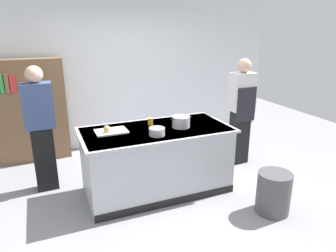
{
  "coord_description": "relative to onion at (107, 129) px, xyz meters",
  "views": [
    {
      "loc": [
        -1.36,
        -3.63,
        2.2
      ],
      "look_at": [
        0.25,
        0.2,
        0.85
      ],
      "focal_mm": 33.25,
      "sensor_mm": 36.0,
      "label": 1
    }
  ],
  "objects": [
    {
      "name": "counter_island",
      "position": [
        0.64,
        -0.08,
        -0.5
      ],
      "size": [
        1.98,
        0.98,
        0.9
      ],
      "color": "#B7BABF",
      "rests_on": "ground_plane"
    },
    {
      "name": "bookshelf",
      "position": [
        -0.88,
        1.72,
        -0.11
      ],
      "size": [
        1.1,
        0.31,
        1.7
      ],
      "color": "brown",
      "rests_on": "ground_plane"
    },
    {
      "name": "person_chef",
      "position": [
        2.23,
        0.28,
        -0.05
      ],
      "size": [
        0.38,
        0.25,
        1.72
      ],
      "rotation": [
        0.0,
        0.0,
        1.39
      ],
      "color": "black",
      "rests_on": "ground_plane"
    },
    {
      "name": "onion",
      "position": [
        0.0,
        0.0,
        0.0
      ],
      "size": [
        0.09,
        0.09,
        0.09
      ],
      "primitive_type": "sphere",
      "color": "tan",
      "rests_on": "cutting_board"
    },
    {
      "name": "cutting_board",
      "position": [
        0.06,
        0.03,
        -0.05
      ],
      "size": [
        0.4,
        0.28,
        0.02
      ],
      "primitive_type": "cube",
      "color": "silver",
      "rests_on": "counter_island"
    },
    {
      "name": "trash_bin",
      "position": [
        1.76,
        -1.12,
        -0.7
      ],
      "size": [
        0.41,
        0.41,
        0.52
      ],
      "primitive_type": "cylinder",
      "color": "#4C4C51",
      "rests_on": "ground_plane"
    },
    {
      "name": "ground_plane",
      "position": [
        0.64,
        -0.07,
        -0.96
      ],
      "size": [
        10.0,
        10.0,
        0.0
      ],
      "primitive_type": "plane",
      "color": "gray"
    },
    {
      "name": "mixing_bowl",
      "position": [
        0.56,
        -0.31,
        -0.01
      ],
      "size": [
        0.2,
        0.2,
        0.1
      ],
      "primitive_type": "cylinder",
      "color": "#B7BABF",
      "rests_on": "counter_island"
    },
    {
      "name": "stock_pot",
      "position": [
        0.97,
        -0.13,
        0.01
      ],
      "size": [
        0.3,
        0.24,
        0.15
      ],
      "color": "#B7BABF",
      "rests_on": "counter_island"
    },
    {
      "name": "back_wall",
      "position": [
        0.64,
        2.03,
        0.54
      ],
      "size": [
        6.4,
        0.12,
        3.0
      ],
      "primitive_type": "cube",
      "color": "silver",
      "rests_on": "ground_plane"
    },
    {
      "name": "person_guest",
      "position": [
        -0.76,
        0.58,
        -0.05
      ],
      "size": [
        0.38,
        0.24,
        1.72
      ],
      "rotation": [
        0.0,
        0.0,
        -1.57
      ],
      "color": "black",
      "rests_on": "ground_plane"
    },
    {
      "name": "juice_cup",
      "position": [
        0.62,
        0.11,
        -0.01
      ],
      "size": [
        0.07,
        0.07,
        0.1
      ],
      "primitive_type": "cylinder",
      "color": "yellow",
      "rests_on": "counter_island"
    }
  ]
}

